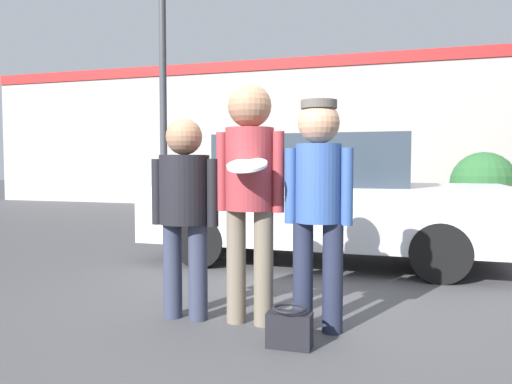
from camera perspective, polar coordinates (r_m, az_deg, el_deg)
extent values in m
plane|color=#3F3F42|center=(4.06, 1.88, -14.38)|extent=(56.00, 56.00, 0.00)
cube|color=gray|center=(13.71, 12.84, 6.71)|extent=(24.00, 0.18, 4.13)
cube|color=#B21E1E|center=(13.85, 12.91, 14.68)|extent=(24.00, 0.04, 0.30)
cylinder|color=#2D3347|center=(4.08, -9.51, -8.81)|extent=(0.15, 0.15, 0.76)
cylinder|color=#2D3347|center=(3.99, -6.65, -9.06)|extent=(0.15, 0.15, 0.76)
cylinder|color=black|center=(3.95, -8.17, 0.30)|extent=(0.39, 0.39, 0.54)
cylinder|color=black|center=(4.06, -11.20, 0.03)|extent=(0.09, 0.09, 0.52)
cylinder|color=black|center=(3.86, -4.99, -0.08)|extent=(0.09, 0.09, 0.52)
sphere|color=#8C664C|center=(3.95, -8.22, 6.26)|extent=(0.28, 0.28, 0.28)
cylinder|color=#665B4C|center=(3.90, -2.28, -8.46)|extent=(0.15, 0.15, 0.88)
cylinder|color=#665B4C|center=(3.83, 0.87, -8.66)|extent=(0.15, 0.15, 0.88)
cylinder|color=maroon|center=(3.78, -0.73, 2.63)|extent=(0.37, 0.37, 0.62)
cylinder|color=maroon|center=(3.85, -3.90, 2.33)|extent=(0.09, 0.09, 0.60)
cylinder|color=maroon|center=(3.72, 2.56, 2.30)|extent=(0.09, 0.09, 0.60)
sphere|color=#8C664C|center=(3.80, -0.73, 9.81)|extent=(0.33, 0.33, 0.33)
cylinder|color=white|center=(3.50, -1.03, 3.09)|extent=(0.29, 0.28, 0.11)
cylinder|color=#1E2338|center=(3.75, 5.38, -9.52)|extent=(0.15, 0.15, 0.80)
cylinder|color=#1E2338|center=(3.71, 8.76, -9.68)|extent=(0.15, 0.15, 0.80)
cylinder|color=#2D4C8C|center=(3.64, 7.14, 1.00)|extent=(0.33, 0.33, 0.57)
cylinder|color=#2D4C8C|center=(3.68, 3.99, 0.70)|extent=(0.09, 0.09, 0.55)
cylinder|color=#2D4C8C|center=(3.61, 10.34, 0.61)|extent=(0.09, 0.09, 0.55)
sphere|color=tan|center=(3.65, 7.19, 7.85)|extent=(0.30, 0.30, 0.30)
cylinder|color=#4C4742|center=(3.66, 7.20, 9.89)|extent=(0.26, 0.26, 0.06)
cube|color=#B7BABF|center=(6.41, 7.85, -2.27)|extent=(4.32, 1.94, 0.70)
cube|color=#28333D|center=(6.39, 7.13, 3.58)|extent=(2.25, 1.67, 0.61)
cylinder|color=black|center=(7.23, 19.51, -4.19)|extent=(0.63, 0.22, 0.63)
cylinder|color=black|center=(5.51, 20.30, -6.50)|extent=(0.63, 0.22, 0.63)
cylinder|color=black|center=(7.60, -1.15, -3.65)|extent=(0.63, 0.22, 0.63)
cylinder|color=black|center=(5.98, -6.37, -5.55)|extent=(0.63, 0.22, 0.63)
cylinder|color=#38383D|center=(8.75, -10.60, 13.58)|extent=(0.12, 0.12, 5.60)
sphere|color=#285B2D|center=(12.83, 24.54, 0.85)|extent=(1.50, 1.50, 1.50)
cube|color=black|center=(3.47, 3.84, -15.48)|extent=(0.30, 0.14, 0.24)
torus|color=black|center=(3.42, 3.85, -13.14)|extent=(0.23, 0.23, 0.02)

